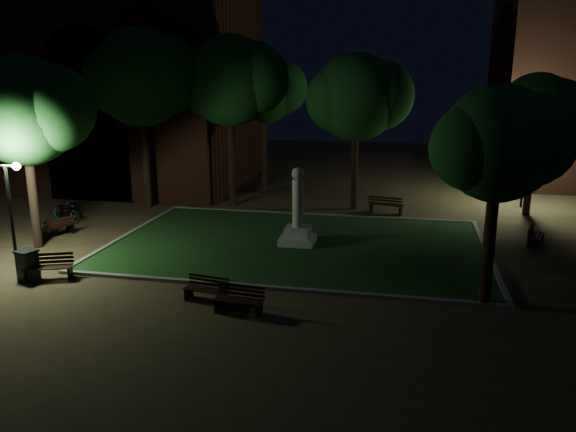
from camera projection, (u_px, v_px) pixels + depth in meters
name	position (u px, v px, depth m)	size (l,w,h in m)	color
ground	(288.00, 260.00, 21.54)	(80.00, 80.00, 0.00)	#4B3824
lawn	(298.00, 244.00, 23.43)	(15.00, 10.00, 0.08)	#1B3C16
lawn_kerb	(298.00, 244.00, 23.42)	(15.40, 10.40, 0.12)	slate
monument	(298.00, 223.00, 23.21)	(1.40, 1.40, 3.20)	#AEAA9F
building_main	(90.00, 67.00, 35.96)	(20.00, 12.00, 15.00)	#461E15
tree_west	(25.00, 111.00, 21.81)	(5.28, 4.31, 7.71)	black
tree_north_wl	(232.00, 81.00, 29.06)	(5.79, 4.73, 8.99)	black
tree_north_er	(358.00, 97.00, 28.26)	(5.43, 4.44, 8.03)	black
tree_ne	(539.00, 111.00, 27.28)	(4.56, 3.72, 7.06)	black
tree_se	(501.00, 144.00, 16.14)	(4.20, 3.43, 6.70)	black
tree_nw	(143.00, 78.00, 28.50)	(6.16, 5.03, 9.30)	black
tree_far_north	(265.00, 90.00, 32.36)	(4.79, 3.91, 8.04)	black
lamppost_sw	(8.00, 194.00, 19.90)	(1.18, 0.28, 3.95)	black
lamppost_nw	(140.00, 138.00, 33.79)	(1.18, 0.28, 4.63)	black
lamppost_ne	(526.00, 154.00, 29.48)	(1.18, 0.28, 4.07)	black
bench_near_left	(207.00, 290.00, 17.58)	(1.47, 0.70, 0.78)	black
bench_near_right	(239.00, 300.00, 16.71)	(1.54, 0.67, 0.82)	black
bench_west_near	(49.00, 268.00, 19.45)	(1.71, 1.09, 0.89)	black
bench_left_side	(58.00, 228.00, 24.62)	(1.08, 1.62, 0.84)	black
bench_right_side	(535.00, 236.00, 23.51)	(0.92, 1.46, 0.76)	black
bench_far_side	(386.00, 205.00, 28.59)	(1.80, 0.88, 0.94)	black
trash_bin	(28.00, 265.00, 19.41)	(0.76, 0.76, 1.05)	black
bicycle	(66.00, 211.00, 27.15)	(0.69, 1.97, 1.03)	black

